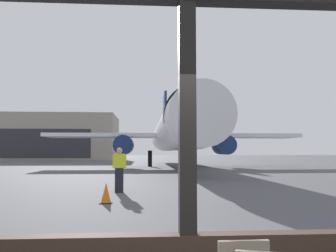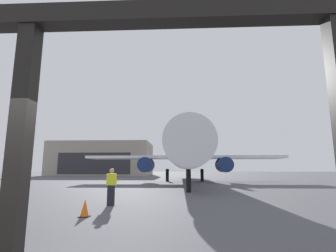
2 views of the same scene
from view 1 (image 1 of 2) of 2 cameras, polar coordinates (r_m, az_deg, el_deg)
name	(u,v)px [view 1 (image 1 of 2)]	position (r m, az deg, el deg)	size (l,w,h in m)	color
ground_plane	(149,164)	(44.12, -3.18, -6.33)	(220.00, 220.00, 0.00)	#4C4C51
window_frame	(187,173)	(4.13, 3.24, -7.89)	(7.34, 0.24, 3.66)	#38281E
airplane	(174,133)	(34.99, 0.98, -1.10)	(25.92, 36.36, 10.37)	silver
ground_crew_worker	(119,169)	(13.57, -8.10, -7.11)	(0.54, 0.24, 1.74)	black
traffic_cone	(106,194)	(10.87, -10.27, -10.99)	(0.36, 0.36, 0.63)	orange
distant_hangar	(51,138)	(72.31, -18.88, -1.85)	(25.77, 14.96, 8.71)	#9E9384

